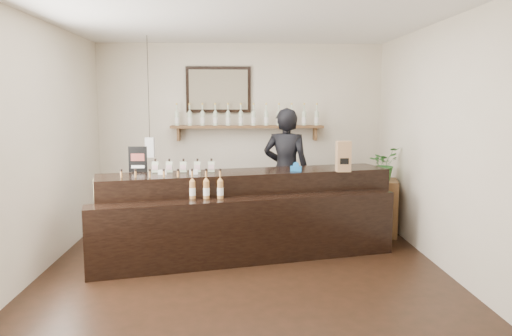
% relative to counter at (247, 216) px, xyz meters
% --- Properties ---
extents(ground, '(5.00, 5.00, 0.00)m').
position_rel_counter_xyz_m(ground, '(-0.05, -0.56, -0.48)').
color(ground, black).
rests_on(ground, ground).
extents(room_shell, '(5.00, 5.00, 5.00)m').
position_rel_counter_xyz_m(room_shell, '(-0.05, -0.56, 1.22)').
color(room_shell, beige).
rests_on(room_shell, ground).
extents(back_wall_decor, '(2.66, 0.96, 1.69)m').
position_rel_counter_xyz_m(back_wall_decor, '(-0.19, 1.81, 1.27)').
color(back_wall_decor, brown).
rests_on(back_wall_decor, ground).
extents(counter, '(3.71, 1.84, 1.19)m').
position_rel_counter_xyz_m(counter, '(0.00, 0.00, 0.00)').
color(counter, black).
rests_on(counter, ground).
extents(promo_sign, '(0.23, 0.03, 0.32)m').
position_rel_counter_xyz_m(promo_sign, '(-1.35, 0.13, 0.70)').
color(promo_sign, black).
rests_on(promo_sign, counter).
extents(paper_bag, '(0.18, 0.14, 0.38)m').
position_rel_counter_xyz_m(paper_bag, '(1.21, 0.07, 0.73)').
color(paper_bag, '#986C49').
rests_on(paper_bag, counter).
extents(tape_dispenser, '(0.15, 0.09, 0.12)m').
position_rel_counter_xyz_m(tape_dispenser, '(0.62, 0.12, 0.59)').
color(tape_dispenser, '#1966B0').
rests_on(tape_dispenser, counter).
extents(side_cabinet, '(0.51, 0.62, 0.79)m').
position_rel_counter_xyz_m(side_cabinet, '(1.95, 0.82, -0.08)').
color(side_cabinet, brown).
rests_on(side_cabinet, ground).
extents(potted_plant, '(0.55, 0.54, 0.47)m').
position_rel_counter_xyz_m(potted_plant, '(1.95, 0.82, 0.54)').
color(potted_plant, '#2F692A').
rests_on(potted_plant, side_cabinet).
extents(shopkeeper, '(0.86, 0.69, 2.04)m').
position_rel_counter_xyz_m(shopkeeper, '(0.59, 0.99, 0.54)').
color(shopkeeper, black).
rests_on(shopkeeper, ground).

